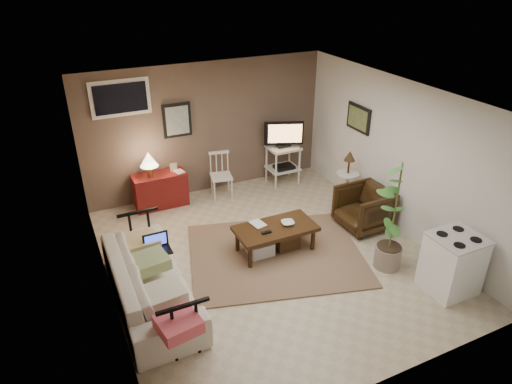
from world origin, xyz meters
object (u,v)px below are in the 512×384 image
tv_stand (283,151)px  spindle_chair (221,176)px  side_table (348,172)px  coffee_table (275,237)px  stove (452,263)px  sofa (149,274)px  red_console (159,187)px  potted_plant (395,213)px  armchair (364,206)px

tv_stand → spindle_chair: bearing=-179.7°
side_table → coffee_table: bearing=-157.7°
stove → sofa: bearing=158.2°
sofa → stove: size_ratio=2.67×
red_console → coffee_table: bearing=-61.0°
red_console → side_table: red_console is taller
side_table → potted_plant: potted_plant is taller
coffee_table → sofa: (-1.95, -0.31, 0.18)m
red_console → tv_stand: 2.44m
tv_stand → side_table: size_ratio=1.19×
sofa → armchair: 3.59m
red_console → armchair: (2.81, -2.13, 0.02)m
spindle_chair → stove: stove is taller
sofa → stove: (3.64, -1.46, -0.02)m
sofa → side_table: bearing=-74.3°
red_console → stove: bearing=-53.6°
sofa → tv_stand: (3.19, 2.35, 0.22)m
spindle_chair → side_table: (1.87, -1.29, 0.26)m
spindle_chair → stove: 4.19m
spindle_chair → stove: (1.75, -3.80, 0.02)m
red_console → stove: size_ratio=1.27×
coffee_table → spindle_chair: bearing=91.6°
sofa → tv_stand: 3.97m
red_console → sofa: bearing=-107.4°
coffee_table → side_table: side_table is taller
sofa → armchair: size_ratio=2.90×
red_console → side_table: size_ratio=1.02×
spindle_chair → armchair: spindle_chair is taller
coffee_table → sofa: 1.98m
armchair → stove: stove is taller
potted_plant → armchair: bearing=71.9°
potted_plant → stove: size_ratio=1.99×
coffee_table → potted_plant: 1.76m
tv_stand → potted_plant: potted_plant is taller
red_console → tv_stand: tv_stand is taller
armchair → tv_stand: bearing=-169.9°
spindle_chair → tv_stand: size_ratio=0.67×
potted_plant → coffee_table: bearing=141.5°
potted_plant → spindle_chair: bearing=113.7°
potted_plant → stove: 0.97m
tv_stand → side_table: bearing=-66.2°
side_table → stove: bearing=-92.6°
side_table → stove: side_table is taller
side_table → spindle_chair: bearing=145.3°
spindle_chair → tv_stand: bearing=0.3°
spindle_chair → stove: size_ratio=0.99×
coffee_table → red_console: red_console is taller
red_console → tv_stand: size_ratio=0.86×
spindle_chair → sofa: bearing=-128.9°
tv_stand → armchair: tv_stand is taller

